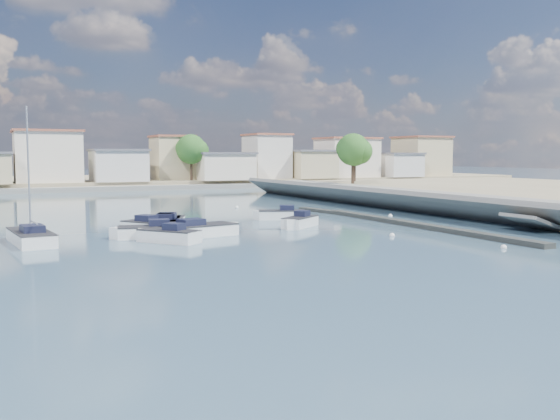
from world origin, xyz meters
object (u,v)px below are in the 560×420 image
motorboat_d (299,223)px  motorboat_e (169,223)px  motorboat_a (166,236)px  motorboat_f (279,215)px  motorboat_g (154,228)px  motorboat_b (166,224)px  sailboat (30,237)px  motorboat_c (149,232)px  motorboat_h (202,231)px

motorboat_d → motorboat_e: (-9.52, 3.77, 0.00)m
motorboat_a → motorboat_f: size_ratio=0.91×
motorboat_a → motorboat_f: (12.88, 10.02, -0.00)m
motorboat_f → motorboat_g: 13.31m
motorboat_d → motorboat_f: 6.26m
motorboat_g → motorboat_b: bearing=53.9°
motorboat_d → sailboat: size_ratio=0.44×
motorboat_b → motorboat_e: same height
motorboat_b → motorboat_f: same height
motorboat_a → motorboat_e: same height
motorboat_c → motorboat_d: same height
motorboat_b → sailboat: size_ratio=0.60×
motorboat_d → motorboat_c: bearing=-173.9°
motorboat_d → motorboat_e: 10.24m
motorboat_f → motorboat_d: bearing=-100.7°
motorboat_b → motorboat_h: bearing=-77.7°
motorboat_d → motorboat_f: size_ratio=0.85×
motorboat_c → motorboat_h: same height
motorboat_a → motorboat_e: size_ratio=0.70×
motorboat_h → motorboat_c: bearing=170.7°
motorboat_b → sailboat: sailboat is taller
motorboat_a → motorboat_g: bearing=85.1°
motorboat_b → motorboat_d: bearing=-19.2°
motorboat_b → motorboat_f: size_ratio=1.15×
motorboat_f → motorboat_c: bearing=-151.0°
motorboat_c → sailboat: (-7.57, 0.71, 0.03)m
motorboat_f → motorboat_e: bearing=-167.4°
motorboat_b → motorboat_g: 2.48m
motorboat_f → sailboat: bearing=-162.2°
motorboat_g → motorboat_h: bearing=-51.6°
motorboat_a → sailboat: (-8.13, 3.27, 0.03)m
motorboat_a → motorboat_h: (3.07, 1.97, -0.00)m
motorboat_g → motorboat_d: bearing=-7.1°
motorboat_a → motorboat_g: 5.29m
motorboat_b → motorboat_h: (1.16, -5.31, 0.00)m
sailboat → motorboat_a: bearing=-21.9°
motorboat_e → motorboat_h: same height
motorboat_a → motorboat_f: same height
motorboat_e → motorboat_g: same height
motorboat_g → sailboat: 8.81m
motorboat_e → motorboat_f: same height
motorboat_g → motorboat_h: size_ratio=0.76×
motorboat_e → sailboat: bearing=-157.1°
sailboat → motorboat_e: bearing=22.9°
motorboat_c → motorboat_g: size_ratio=1.10×
motorboat_b → motorboat_h: size_ratio=0.85×
motorboat_d → motorboat_g: 11.36m
motorboat_c → sailboat: 7.60m
motorboat_c → motorboat_e: same height
motorboat_a → motorboat_e: bearing=73.9°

